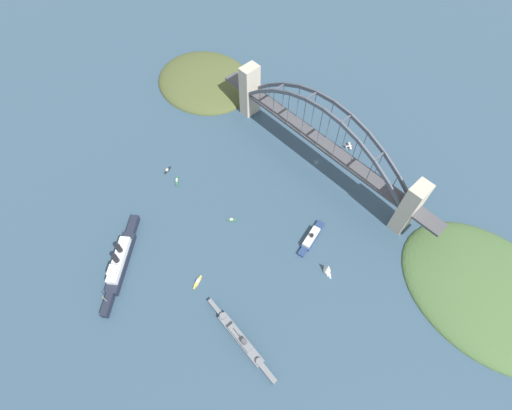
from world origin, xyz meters
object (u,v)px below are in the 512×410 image
at_px(ocean_liner, 120,261).
at_px(seaplane_taxiing_near_bridge, 349,146).
at_px(small_boat_1, 167,170).
at_px(small_boat_2, 328,268).
at_px(harbor_ferry_steamer, 311,238).
at_px(small_boat_0, 198,282).
at_px(small_boat_4, 177,181).
at_px(naval_cruiser, 241,339).
at_px(small_boat_3, 232,220).
at_px(harbor_arch_bridge, 321,141).

bearing_deg(ocean_liner, seaplane_taxiing_near_bridge, -101.19).
relative_size(small_boat_1, small_boat_2, 0.75).
bearing_deg(harbor_ferry_steamer, small_boat_0, 69.47).
bearing_deg(small_boat_4, ocean_liner, 114.33).
relative_size(naval_cruiser, small_boat_4, 8.15).
distance_m(small_boat_1, small_boat_3, 83.51).
distance_m(small_boat_0, small_boat_2, 103.45).
bearing_deg(harbor_arch_bridge, small_boat_2, 136.12).
height_order(ocean_liner, harbor_ferry_steamer, ocean_liner).
distance_m(harbor_ferry_steamer, small_boat_3, 69.97).
height_order(harbor_ferry_steamer, small_boat_1, harbor_ferry_steamer).
bearing_deg(harbor_arch_bridge, harbor_ferry_steamer, 128.75).
bearing_deg(seaplane_taxiing_near_bridge, naval_cruiser, 107.80).
bearing_deg(small_boat_1, small_boat_0, 155.91).
xyz_separation_m(seaplane_taxiing_near_bridge, small_boat_3, (16.41, 139.45, -1.35)).
distance_m(ocean_liner, seaplane_taxiing_near_bridge, 236.11).
xyz_separation_m(harbor_ferry_steamer, small_boat_2, (-28.24, 12.12, 3.23)).
bearing_deg(small_boat_2, harbor_ferry_steamer, -23.23).
xyz_separation_m(small_boat_0, small_boat_2, (-63.34, -81.64, 4.92)).
distance_m(harbor_arch_bridge, small_boat_0, 163.26).
bearing_deg(harbor_arch_bridge, seaplane_taxiing_near_bridge, -104.96).
xyz_separation_m(small_boat_1, small_boat_3, (-83.03, -8.92, -0.12)).
bearing_deg(ocean_liner, naval_cruiser, -164.44).
distance_m(harbor_ferry_steamer, seaplane_taxiing_near_bridge, 111.32).
distance_m(naval_cruiser, seaplane_taxiing_near_bridge, 210.98).
xyz_separation_m(ocean_liner, small_boat_1, (53.65, -83.22, -4.95)).
xyz_separation_m(harbor_arch_bridge, small_boat_4, (73.07, 112.82, -29.07)).
relative_size(small_boat_3, small_boat_4, 0.82).
bearing_deg(naval_cruiser, small_boat_2, -94.52).
xyz_separation_m(seaplane_taxiing_near_bridge, small_boat_2, (-71.31, 114.77, 3.71)).
distance_m(small_boat_0, small_boat_1, 117.66).
xyz_separation_m(naval_cruiser, small_boat_2, (-6.80, -86.10, 2.39)).
bearing_deg(small_boat_3, naval_cruiser, 142.80).
bearing_deg(harbor_ferry_steamer, naval_cruiser, 102.31).
height_order(naval_cruiser, small_boat_0, naval_cruiser).
bearing_deg(small_boat_0, ocean_liner, 33.20).
distance_m(naval_cruiser, small_boat_2, 86.41).
relative_size(naval_cruiser, small_boat_0, 6.36).
relative_size(ocean_liner, small_boat_3, 9.15).
relative_size(harbor_arch_bridge, seaplane_taxiing_near_bridge, 29.83).
bearing_deg(small_boat_3, harbor_arch_bridge, -93.68).
height_order(harbor_ferry_steamer, seaplane_taxiing_near_bridge, harbor_ferry_steamer).
height_order(harbor_ferry_steamer, small_boat_3, harbor_ferry_steamer).
distance_m(harbor_arch_bridge, small_boat_1, 146.09).
relative_size(harbor_arch_bridge, small_boat_4, 27.16).
bearing_deg(small_boat_2, small_boat_3, 15.72).
distance_m(naval_cruiser, small_boat_1, 172.17).
bearing_deg(small_boat_3, small_boat_0, 113.17).
bearing_deg(harbor_arch_bridge, small_boat_1, 51.24).
xyz_separation_m(harbor_ferry_steamer, small_boat_0, (35.11, 93.75, -1.69)).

